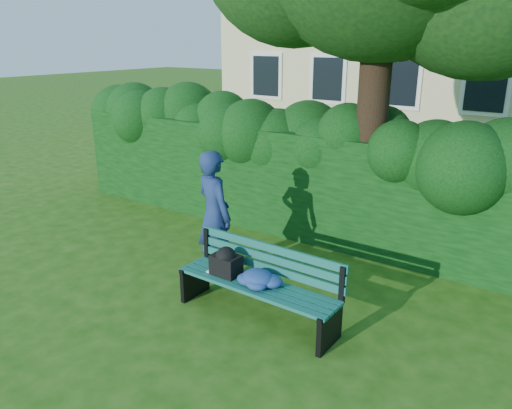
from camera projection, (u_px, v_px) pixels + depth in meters
The scene contains 4 objects.
ground at pixel (232, 279), 7.10m from camera, with size 80.00×80.00×0.00m, color #1F4E0E.
hedge at pixel (309, 183), 8.54m from camera, with size 10.00×1.00×1.80m.
park_bench at pixel (254, 279), 6.00m from camera, with size 2.10×0.60×0.89m.
man_reading at pixel (214, 215), 6.95m from camera, with size 0.67×0.44×1.83m, color navy.
Camera 1 is at (3.91, -5.09, 3.25)m, focal length 35.00 mm.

